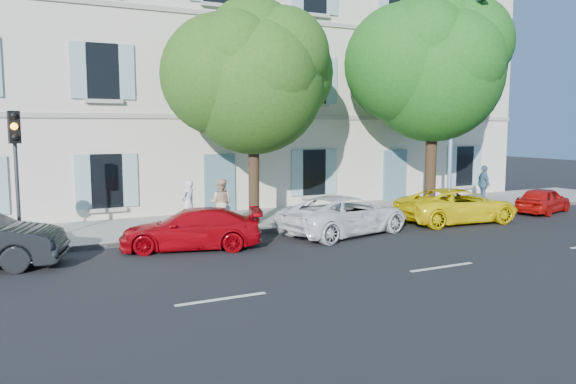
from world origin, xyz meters
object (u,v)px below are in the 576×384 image
car_white_coupe (345,215)px  pedestrian_c (484,184)px  car_red_coupe (191,229)px  car_yellow_supercar (457,206)px  tree_left (253,84)px  tree_right (433,73)px  street_lamp (455,93)px  pedestrian_b (221,203)px  car_red_hatchback (543,200)px  pedestrian_a (188,204)px  traffic_light (15,149)px

car_white_coupe → pedestrian_c: bearing=-85.9°
car_red_coupe → car_yellow_supercar: car_yellow_supercar is taller
tree_left → tree_right: 8.17m
car_yellow_supercar → street_lamp: bearing=-31.8°
car_red_coupe → pedestrian_c: size_ratio=2.41×
car_yellow_supercar → pedestrian_b: 8.85m
car_red_hatchback → pedestrian_c: pedestrian_c is taller
car_yellow_supercar → tree_right: 5.85m
car_red_hatchback → street_lamp: size_ratio=0.38×
car_yellow_supercar → pedestrian_a: pedestrian_a is taller
car_red_hatchback → car_yellow_supercar: bearing=74.1°
street_lamp → pedestrian_b: street_lamp is taller
tree_left → pedestrian_c: 12.13m
pedestrian_a → traffic_light: bearing=-23.0°
car_red_hatchback → car_red_coupe: bearing=72.5°
car_yellow_supercar → car_red_hatchback: (4.90, 0.17, -0.10)m
tree_right → pedestrian_c: (3.28, 0.19, -4.81)m
car_white_coupe → car_yellow_supercar: 5.01m
car_red_coupe → pedestrian_a: 2.81m
car_white_coupe → tree_right: size_ratio=0.54×
car_white_coupe → car_red_hatchback: 9.91m
car_white_coupe → car_yellow_supercar: (5.01, 0.03, -0.01)m
car_red_coupe → tree_left: tree_left is taller
car_red_coupe → car_white_coupe: size_ratio=0.87×
car_red_coupe → street_lamp: size_ratio=0.49×
street_lamp → pedestrian_b: 10.52m
tree_right → street_lamp: 1.35m
car_red_hatchback → tree_left: bearing=61.3°
street_lamp → pedestrian_c: size_ratio=4.93×
traffic_light → pedestrian_b: (6.31, 0.60, -1.98)m
car_white_coupe → street_lamp: bearing=-88.1°
car_red_hatchback → pedestrian_c: bearing=-2.5°
tree_right → pedestrian_b: 10.58m
car_red_coupe → car_yellow_supercar: 10.29m
car_red_coupe → pedestrian_c: bearing=118.5°
pedestrian_c → car_red_coupe: bearing=118.8°
car_white_coupe → street_lamp: (6.21, 1.65, 4.28)m
pedestrian_b → car_yellow_supercar: bearing=-159.3°
car_red_coupe → tree_right: size_ratio=0.47×
traffic_light → pedestrian_b: traffic_light is taller
car_red_coupe → pedestrian_b: bearing=160.7°
car_yellow_supercar → tree_left: tree_left is taller
street_lamp → pedestrian_a: bearing=173.8°
pedestrian_c → tree_right: bearing=111.5°
car_yellow_supercar → pedestrian_b: bearing=79.1°
pedestrian_a → tree_left: bearing=139.7°
car_red_hatchback → traffic_light: traffic_light is taller
car_white_coupe → car_red_hatchback: car_white_coupe is taller
car_red_hatchback → traffic_light: size_ratio=0.83×
car_yellow_supercar → street_lamp: 4.74m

